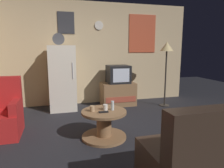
# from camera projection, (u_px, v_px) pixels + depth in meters

# --- Properties ---
(ground_plane) EXTENTS (12.00, 12.00, 0.00)m
(ground_plane) POSITION_uv_depth(u_px,v_px,m) (121.00, 140.00, 3.25)
(ground_plane) COLOR #232328
(wall_with_art) EXTENTS (5.20, 0.12, 2.59)m
(wall_with_art) POSITION_uv_depth(u_px,v_px,m) (93.00, 53.00, 5.35)
(wall_with_art) COLOR #D1B284
(wall_with_art) RESTS_ON ground_plane
(fridge) EXTENTS (0.60, 0.62, 1.77)m
(fridge) POSITION_uv_depth(u_px,v_px,m) (62.00, 78.00, 4.78)
(fridge) COLOR silver
(fridge) RESTS_ON ground_plane
(tv_stand) EXTENTS (0.84, 0.53, 0.58)m
(tv_stand) POSITION_uv_depth(u_px,v_px,m) (118.00, 94.00, 5.24)
(tv_stand) COLOR #8E6642
(tv_stand) RESTS_ON ground_plane
(crt_tv) EXTENTS (0.54, 0.51, 0.44)m
(crt_tv) POSITION_uv_depth(u_px,v_px,m) (118.00, 74.00, 5.15)
(crt_tv) COLOR black
(crt_tv) RESTS_ON tv_stand
(standing_lamp) EXTENTS (0.32, 0.32, 1.59)m
(standing_lamp) POSITION_uv_depth(u_px,v_px,m) (167.00, 52.00, 4.98)
(standing_lamp) COLOR #332D28
(standing_lamp) RESTS_ON ground_plane
(coffee_table) EXTENTS (0.72, 0.72, 0.46)m
(coffee_table) POSITION_uv_depth(u_px,v_px,m) (104.00, 124.00, 3.30)
(coffee_table) COLOR #8E6642
(coffee_table) RESTS_ON ground_plane
(wine_glass) EXTENTS (0.05, 0.05, 0.15)m
(wine_glass) POSITION_uv_depth(u_px,v_px,m) (112.00, 106.00, 3.29)
(wine_glass) COLOR silver
(wine_glass) RESTS_ON coffee_table
(mug_ceramic_white) EXTENTS (0.08, 0.08, 0.09)m
(mug_ceramic_white) POSITION_uv_depth(u_px,v_px,m) (105.00, 107.00, 3.30)
(mug_ceramic_white) COLOR silver
(mug_ceramic_white) RESTS_ON coffee_table
(mug_ceramic_tan) EXTENTS (0.08, 0.08, 0.09)m
(mug_ceramic_tan) POSITION_uv_depth(u_px,v_px,m) (92.00, 109.00, 3.23)
(mug_ceramic_tan) COLOR tan
(mug_ceramic_tan) RESTS_ON coffee_table
(remote_control) EXTENTS (0.15, 0.05, 0.02)m
(remote_control) POSITION_uv_depth(u_px,v_px,m) (103.00, 112.00, 3.17)
(remote_control) COLOR black
(remote_control) RESTS_ON coffee_table
(couch) EXTENTS (1.70, 0.80, 0.92)m
(couch) POSITION_uv_depth(u_px,v_px,m) (224.00, 154.00, 2.22)
(couch) COLOR #38281E
(couch) RESTS_ON ground_plane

